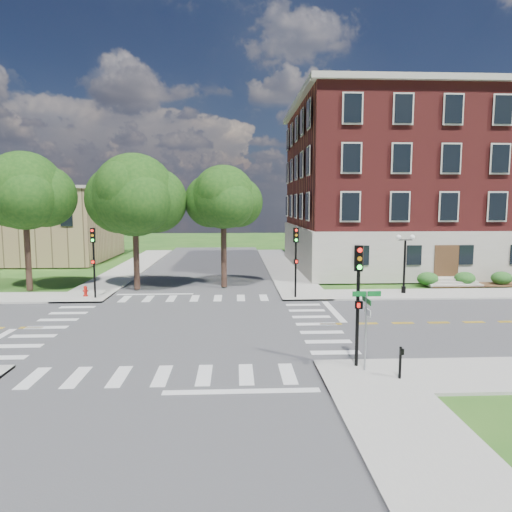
{
  "coord_description": "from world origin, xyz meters",
  "views": [
    {
      "loc": [
        2.78,
        -24.04,
        6.49
      ],
      "look_at": [
        4.15,
        5.01,
        3.2
      ],
      "focal_mm": 32.0,
      "sensor_mm": 36.0,
      "label": 1
    }
  ],
  "objects_px": {
    "traffic_signal_se": "(358,290)",
    "traffic_signal_ne": "(296,253)",
    "twin_lamp_west": "(405,260)",
    "fire_hydrant": "(85,291)",
    "traffic_signal_nw": "(93,253)",
    "street_sign_pole": "(366,315)",
    "push_button_post": "(400,361)"
  },
  "relations": [
    {
      "from": "twin_lamp_west",
      "to": "fire_hydrant",
      "type": "height_order",
      "value": "twin_lamp_west"
    },
    {
      "from": "traffic_signal_se",
      "to": "street_sign_pole",
      "type": "height_order",
      "value": "traffic_signal_se"
    },
    {
      "from": "push_button_post",
      "to": "fire_hydrant",
      "type": "bearing_deg",
      "value": 135.96
    },
    {
      "from": "traffic_signal_se",
      "to": "twin_lamp_west",
      "type": "relative_size",
      "value": 1.13
    },
    {
      "from": "traffic_signal_se",
      "to": "fire_hydrant",
      "type": "height_order",
      "value": "traffic_signal_se"
    },
    {
      "from": "push_button_post",
      "to": "traffic_signal_ne",
      "type": "bearing_deg",
      "value": 97.14
    },
    {
      "from": "street_sign_pole",
      "to": "twin_lamp_west",
      "type": "bearing_deg",
      "value": 64.59
    },
    {
      "from": "traffic_signal_nw",
      "to": "fire_hydrant",
      "type": "bearing_deg",
      "value": 147.12
    },
    {
      "from": "traffic_signal_se",
      "to": "fire_hydrant",
      "type": "xyz_separation_m",
      "value": [
        -15.23,
        14.52,
        -2.72
      ]
    },
    {
      "from": "fire_hydrant",
      "to": "street_sign_pole",
      "type": "bearing_deg",
      "value": -44.21
    },
    {
      "from": "fire_hydrant",
      "to": "twin_lamp_west",
      "type": "bearing_deg",
      "value": 0.4
    },
    {
      "from": "twin_lamp_west",
      "to": "push_button_post",
      "type": "bearing_deg",
      "value": -110.96
    },
    {
      "from": "traffic_signal_nw",
      "to": "twin_lamp_west",
      "type": "distance_m",
      "value": 21.84
    },
    {
      "from": "traffic_signal_nw",
      "to": "fire_hydrant",
      "type": "relative_size",
      "value": 6.4
    },
    {
      "from": "traffic_signal_ne",
      "to": "traffic_signal_se",
      "type": "bearing_deg",
      "value": -87.35
    },
    {
      "from": "push_button_post",
      "to": "fire_hydrant",
      "type": "xyz_separation_m",
      "value": [
        -16.47,
        15.93,
        -0.33
      ]
    },
    {
      "from": "traffic_signal_se",
      "to": "street_sign_pole",
      "type": "distance_m",
      "value": 1.02
    },
    {
      "from": "traffic_signal_nw",
      "to": "push_button_post",
      "type": "height_order",
      "value": "traffic_signal_nw"
    },
    {
      "from": "push_button_post",
      "to": "fire_hydrant",
      "type": "height_order",
      "value": "push_button_post"
    },
    {
      "from": "traffic_signal_ne",
      "to": "twin_lamp_west",
      "type": "distance_m",
      "value": 8.14
    },
    {
      "from": "traffic_signal_se",
      "to": "twin_lamp_west",
      "type": "bearing_deg",
      "value": 63.22
    },
    {
      "from": "traffic_signal_ne",
      "to": "street_sign_pole",
      "type": "xyz_separation_m",
      "value": [
        0.83,
        -14.02,
        -0.88
      ]
    },
    {
      "from": "traffic_signal_se",
      "to": "traffic_signal_ne",
      "type": "bearing_deg",
      "value": 92.65
    },
    {
      "from": "traffic_signal_se",
      "to": "traffic_signal_ne",
      "type": "relative_size",
      "value": 1.0
    },
    {
      "from": "twin_lamp_west",
      "to": "fire_hydrant",
      "type": "distance_m",
      "value": 22.73
    },
    {
      "from": "traffic_signal_ne",
      "to": "fire_hydrant",
      "type": "height_order",
      "value": "traffic_signal_ne"
    },
    {
      "from": "traffic_signal_se",
      "to": "traffic_signal_ne",
      "type": "xyz_separation_m",
      "value": [
        -0.63,
        13.53,
        0.0
      ]
    },
    {
      "from": "traffic_signal_nw",
      "to": "street_sign_pole",
      "type": "height_order",
      "value": "traffic_signal_nw"
    },
    {
      "from": "twin_lamp_west",
      "to": "street_sign_pole",
      "type": "relative_size",
      "value": 1.36
    },
    {
      "from": "traffic_signal_nw",
      "to": "push_button_post",
      "type": "bearing_deg",
      "value": -44.53
    },
    {
      "from": "traffic_signal_ne",
      "to": "street_sign_pole",
      "type": "height_order",
      "value": "traffic_signal_ne"
    },
    {
      "from": "street_sign_pole",
      "to": "traffic_signal_ne",
      "type": "bearing_deg",
      "value": 93.38
    }
  ]
}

